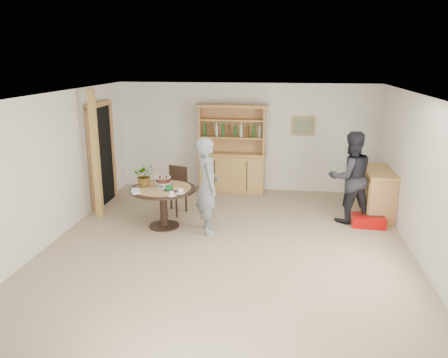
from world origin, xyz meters
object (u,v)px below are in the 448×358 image
(dining_table, at_px, (163,196))
(teen_boy, at_px, (208,185))
(hutch, at_px, (232,163))
(sideboard, at_px, (377,193))
(adult_person, at_px, (350,177))
(red_suitcase, at_px, (368,221))
(dining_chair, at_px, (176,187))

(dining_table, relative_size, teen_boy, 0.69)
(hutch, height_order, sideboard, hutch)
(adult_person, distance_m, red_suitcase, 0.88)
(dining_table, bearing_deg, hutch, 67.66)
(sideboard, bearing_deg, dining_chair, -175.17)
(hutch, distance_m, red_suitcase, 3.40)
(hutch, bearing_deg, teen_boy, -93.16)
(hutch, height_order, teen_boy, hutch)
(hutch, xyz_separation_m, dining_chair, (-0.96, -1.58, -0.15))
(adult_person, bearing_deg, teen_boy, 0.94)
(hutch, bearing_deg, red_suitcase, -33.37)
(hutch, xyz_separation_m, adult_person, (2.44, -1.64, 0.19))
(sideboard, height_order, dining_table, sideboard)
(teen_boy, xyz_separation_m, adult_person, (2.58, 0.87, 0.01))
(dining_chair, distance_m, adult_person, 3.42)
(teen_boy, bearing_deg, dining_table, 62.17)
(hutch, height_order, red_suitcase, hutch)
(hutch, xyz_separation_m, teen_boy, (-0.14, -2.50, 0.18))
(dining_chair, height_order, adult_person, adult_person)
(dining_table, xyz_separation_m, teen_boy, (0.85, -0.10, 0.26))
(sideboard, bearing_deg, red_suitcase, -111.70)
(hutch, xyz_separation_m, dining_table, (-0.99, -2.40, -0.08))
(dining_chair, bearing_deg, dining_table, -73.00)
(teen_boy, bearing_deg, red_suitcase, -98.45)
(teen_boy, relative_size, adult_person, 0.99)
(sideboard, distance_m, adult_person, 0.82)
(sideboard, height_order, adult_person, adult_person)
(dining_table, bearing_deg, red_suitcase, 8.42)
(dining_chair, relative_size, teen_boy, 0.54)
(sideboard, relative_size, dining_chair, 1.33)
(dining_chair, relative_size, red_suitcase, 1.51)
(dining_chair, bearing_deg, teen_boy, -29.52)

